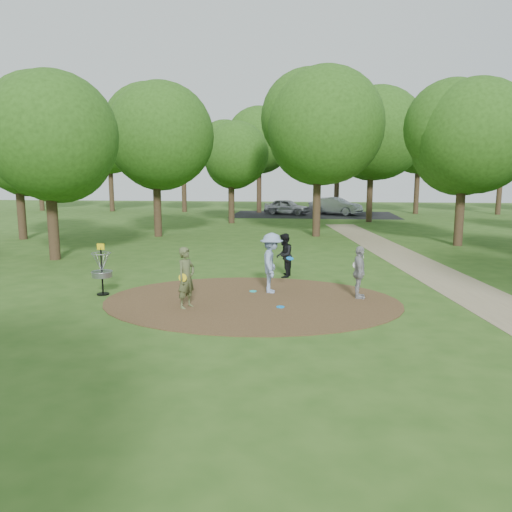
# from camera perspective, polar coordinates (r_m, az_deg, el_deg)

# --- Properties ---
(ground) EXTENTS (100.00, 100.00, 0.00)m
(ground) POSITION_cam_1_polar(r_m,az_deg,el_deg) (14.18, -0.52, -5.19)
(ground) COLOR #2D5119
(ground) RESTS_ON ground
(dirt_clearing) EXTENTS (8.40, 8.40, 0.02)m
(dirt_clearing) POSITION_cam_1_polar(r_m,az_deg,el_deg) (14.17, -0.52, -5.15)
(dirt_clearing) COLOR #47301C
(dirt_clearing) RESTS_ON ground
(footpath) EXTENTS (7.55, 39.89, 0.01)m
(footpath) POSITION_cam_1_polar(r_m,az_deg,el_deg) (16.77, 23.04, -3.63)
(footpath) COLOR #8C7A5B
(footpath) RESTS_ON ground
(parking_lot) EXTENTS (14.00, 8.00, 0.01)m
(parking_lot) POSITION_cam_1_polar(r_m,az_deg,el_deg) (43.77, 6.64, 4.71)
(parking_lot) COLOR black
(parking_lot) RESTS_ON ground
(player_observer_with_disc) EXTENTS (0.62, 0.72, 1.65)m
(player_observer_with_disc) POSITION_cam_1_polar(r_m,az_deg,el_deg) (13.42, -7.97, -2.49)
(player_observer_with_disc) COLOR #4D5632
(player_observer_with_disc) RESTS_ON ground
(player_throwing_with_disc) EXTENTS (1.06, 1.20, 1.82)m
(player_throwing_with_disc) POSITION_cam_1_polar(r_m,az_deg,el_deg) (14.99, 1.80, -0.81)
(player_throwing_with_disc) COLOR #849CC5
(player_throwing_with_disc) RESTS_ON ground
(player_walking_with_disc) EXTENTS (0.68, 0.82, 1.53)m
(player_walking_with_disc) POSITION_cam_1_polar(r_m,az_deg,el_deg) (17.29, 3.22, 0.07)
(player_walking_with_disc) COLOR black
(player_walking_with_disc) RESTS_ON ground
(player_waiting_with_disc) EXTENTS (0.40, 0.91, 1.53)m
(player_waiting_with_disc) POSITION_cam_1_polar(r_m,az_deg,el_deg) (14.61, 11.71, -1.86)
(player_waiting_with_disc) COLOR #9B9B9E
(player_waiting_with_disc) RESTS_ON ground
(disc_ground_cyan) EXTENTS (0.22, 0.22, 0.02)m
(disc_ground_cyan) POSITION_cam_1_polar(r_m,az_deg,el_deg) (15.23, -0.34, -4.04)
(disc_ground_cyan) COLOR #18C3C3
(disc_ground_cyan) RESTS_ON dirt_clearing
(disc_ground_blue) EXTENTS (0.22, 0.22, 0.02)m
(disc_ground_blue) POSITION_cam_1_polar(r_m,az_deg,el_deg) (13.50, 2.81, -5.83)
(disc_ground_blue) COLOR #0E8AF0
(disc_ground_blue) RESTS_ON dirt_clearing
(car_left) EXTENTS (4.24, 2.76, 1.34)m
(car_left) POSITION_cam_1_polar(r_m,az_deg,el_deg) (43.72, 3.55, 5.63)
(car_left) COLOR #96979D
(car_left) RESTS_ON ground
(car_right) EXTENTS (4.78, 3.48, 1.50)m
(car_right) POSITION_cam_1_polar(r_m,az_deg,el_deg) (44.09, 9.06, 5.66)
(car_right) COLOR #A4A5AC
(car_right) RESTS_ON ground
(disc_golf_basket) EXTENTS (0.63, 0.63, 1.54)m
(disc_golf_basket) POSITION_cam_1_polar(r_m,az_deg,el_deg) (15.43, -17.23, -1.08)
(disc_golf_basket) COLOR black
(disc_golf_basket) RESTS_ON ground
(tree_ring) EXTENTS (36.51, 46.20, 9.53)m
(tree_ring) POSITION_cam_1_polar(r_m,az_deg,el_deg) (22.37, 9.25, 13.80)
(tree_ring) COLOR #332316
(tree_ring) RESTS_ON ground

